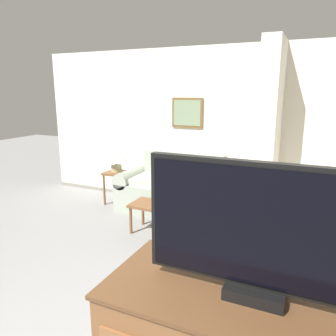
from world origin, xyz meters
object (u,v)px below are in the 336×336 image
at_px(couch, 177,191).
at_px(table_lamp, 116,156).
at_px(tv, 259,232).
at_px(coffee_table, 158,208).

relative_size(couch, table_lamp, 4.44).
bearing_deg(tv, coffee_table, 123.97).
height_order(coffee_table, table_lamp, table_lamp).
height_order(couch, tv, tv).
bearing_deg(coffee_table, tv, -56.03).
xyz_separation_m(couch, coffee_table, (0.10, -0.88, 0.02)).
height_order(couch, coffee_table, couch).
bearing_deg(couch, tv, -62.14).
bearing_deg(table_lamp, tv, -49.01).
distance_m(couch, table_lamp, 1.21).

